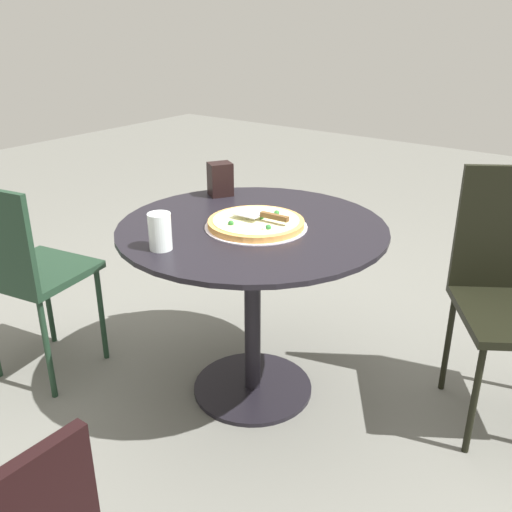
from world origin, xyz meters
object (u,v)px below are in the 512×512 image
Objects in this scene: drinking_cup at (160,231)px; napkin_dispenser at (220,179)px; patio_table at (252,268)px; patio_chair_far at (23,266)px; pizza_server at (262,215)px; pizza_on_tray at (256,223)px.

drinking_cup is 0.88× the size of napkin_dispenser.
patio_chair_far is at bearing 120.35° from patio_table.
drinking_cup is at bearing -81.46° from patio_chair_far.
patio_chair_far reaches higher than drinking_cup.
drinking_cup is 0.14× the size of patio_chair_far.
napkin_dispenser reaches higher than patio_table.
patio_chair_far is at bearing -2.63° from napkin_dispenser.
napkin_dispenser reaches higher than drinking_cup.
patio_table is 4.65× the size of pizza_server.
pizza_on_tray is (-0.01, -0.02, 0.18)m from patio_table.
pizza_on_tray is at bearing -106.01° from patio_table.
drinking_cup reaches higher than pizza_server.
pizza_server is 0.38m from drinking_cup.
napkin_dispenser reaches higher than pizza_server.
pizza_on_tray is 0.43× the size of patio_chair_far.
napkin_dispenser is 0.16× the size of patio_chair_far.
patio_table is at bearing -59.65° from patio_chair_far.
pizza_server is (-0.00, -0.03, 0.04)m from pizza_on_tray.
patio_chair_far is at bearing 119.34° from pizza_on_tray.
patio_table is at bearing 88.05° from napkin_dispenser.
drinking_cup is (-0.35, 0.13, 0.05)m from pizza_on_tray.
patio_chair_far reaches higher than pizza_server.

